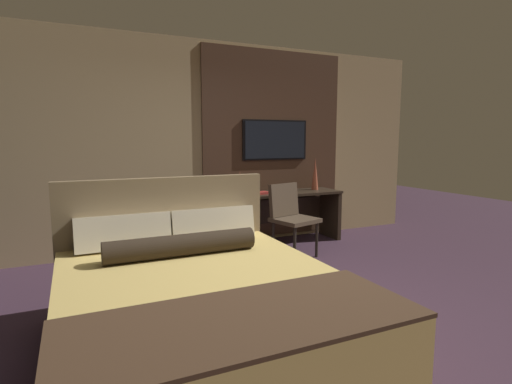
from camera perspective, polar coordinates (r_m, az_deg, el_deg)
ground_plane at (r=3.44m, az=4.85°, el=-18.02°), size 16.00×16.00×0.00m
wall_back_tv_panel at (r=5.55m, az=-7.04°, el=6.63°), size 7.20×0.09×2.80m
bed at (r=2.86m, az=-8.08°, el=-16.13°), size 1.82×2.20×1.15m
desk at (r=5.77m, az=3.72°, el=-2.31°), size 1.69×0.54×0.74m
tv at (r=5.88m, az=2.75°, el=7.44°), size 1.03×0.04×0.58m
desk_chair at (r=5.10m, az=4.86°, el=-2.94°), size 0.61×0.61×0.92m
vase_tall at (r=6.01m, az=8.44°, el=2.58°), size 0.10×0.10×0.47m
vase_short at (r=5.53m, az=-2.31°, el=1.43°), size 0.08×0.08×0.32m
book at (r=5.48m, az=0.70°, el=-0.12°), size 0.24×0.18×0.03m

